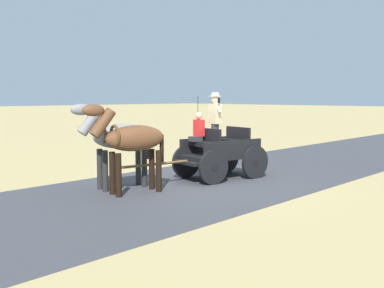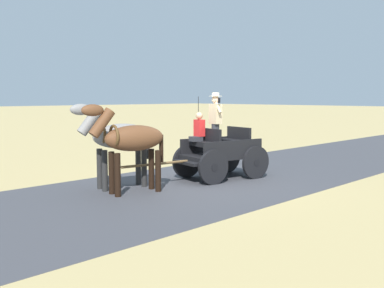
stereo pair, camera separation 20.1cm
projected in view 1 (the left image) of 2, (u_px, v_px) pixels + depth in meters
name	position (u px, v px, depth m)	size (l,w,h in m)	color
ground_plane	(208.00, 182.00, 12.46)	(200.00, 200.00, 0.00)	tan
road_surface	(208.00, 182.00, 12.46)	(5.68, 160.00, 0.01)	#424247
horse_drawn_carriage	(218.00, 151.00, 12.96)	(1.83, 4.51, 2.50)	black
horse_near_side	(131.00, 140.00, 10.87)	(0.88, 2.15, 2.21)	brown
horse_off_side	(118.00, 138.00, 11.46)	(0.90, 2.15, 2.21)	gray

